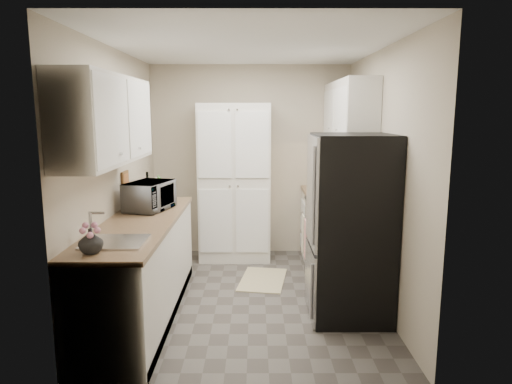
# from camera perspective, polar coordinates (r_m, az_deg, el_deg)

# --- Properties ---
(ground) EXTENTS (3.20, 3.20, 0.00)m
(ground) POSITION_cam_1_polar(r_m,az_deg,el_deg) (4.85, -0.85, -13.00)
(ground) COLOR #56514C
(ground) RESTS_ON ground
(room_shell) EXTENTS (2.64, 3.24, 2.52)m
(room_shell) POSITION_cam_1_polar(r_m,az_deg,el_deg) (4.46, -1.14, 6.56)
(room_shell) COLOR beige
(room_shell) RESTS_ON ground
(pantry_cabinet) EXTENTS (0.90, 0.55, 2.00)m
(pantry_cabinet) POSITION_cam_1_polar(r_m,az_deg,el_deg) (5.85, -2.67, 1.18)
(pantry_cabinet) COLOR silver
(pantry_cabinet) RESTS_ON ground
(base_cabinet_left) EXTENTS (0.60, 2.30, 0.88)m
(base_cabinet_left) POSITION_cam_1_polar(r_m,az_deg,el_deg) (4.41, -14.09, -9.54)
(base_cabinet_left) COLOR silver
(base_cabinet_left) RESTS_ON ground
(countertop_left) EXTENTS (0.63, 2.33, 0.04)m
(countertop_left) POSITION_cam_1_polar(r_m,az_deg,el_deg) (4.29, -14.34, -3.72)
(countertop_left) COLOR #846647
(countertop_left) RESTS_ON base_cabinet_left
(base_cabinet_right) EXTENTS (0.60, 0.80, 0.88)m
(base_cabinet_right) POSITION_cam_1_polar(r_m,az_deg,el_deg) (5.91, 8.96, -4.39)
(base_cabinet_right) COLOR silver
(base_cabinet_right) RESTS_ON ground
(countertop_right) EXTENTS (0.63, 0.83, 0.04)m
(countertop_right) POSITION_cam_1_polar(r_m,az_deg,el_deg) (5.81, 9.08, 0.01)
(countertop_right) COLOR #846647
(countertop_right) RESTS_ON base_cabinet_right
(electric_range) EXTENTS (0.71, 0.78, 1.13)m
(electric_range) POSITION_cam_1_polar(r_m,az_deg,el_deg) (5.14, 10.19, -6.17)
(electric_range) COLOR #B7B7BC
(electric_range) RESTS_ON ground
(refrigerator) EXTENTS (0.70, 0.72, 1.70)m
(refrigerator) POSITION_cam_1_polar(r_m,az_deg,el_deg) (4.28, 11.78, -4.34)
(refrigerator) COLOR #B7B7BC
(refrigerator) RESTS_ON ground
(microwave) EXTENTS (0.47, 0.59, 0.29)m
(microwave) POSITION_cam_1_polar(r_m,az_deg,el_deg) (4.69, -13.17, -0.48)
(microwave) COLOR #B0B0B5
(microwave) RESTS_ON countertop_left
(wine_bottle) EXTENTS (0.08, 0.08, 0.30)m
(wine_bottle) POSITION_cam_1_polar(r_m,az_deg,el_deg) (5.09, -13.39, 0.43)
(wine_bottle) COLOR black
(wine_bottle) RESTS_ON countertop_left
(flower_vase) EXTENTS (0.18, 0.18, 0.18)m
(flower_vase) POSITION_cam_1_polar(r_m,az_deg,el_deg) (3.38, -19.96, -5.79)
(flower_vase) COLOR white
(flower_vase) RESTS_ON countertop_left
(cutting_board) EXTENTS (0.09, 0.21, 0.26)m
(cutting_board) POSITION_cam_1_polar(r_m,az_deg,el_deg) (5.21, -11.79, 0.48)
(cutting_board) COLOR #4B9542
(cutting_board) RESTS_ON countertop_left
(toaster_oven) EXTENTS (0.36, 0.45, 0.25)m
(toaster_oven) POSITION_cam_1_polar(r_m,az_deg,el_deg) (5.95, 9.85, 1.64)
(toaster_oven) COLOR #A3A2A7
(toaster_oven) RESTS_ON countertop_right
(fruit_basket) EXTENTS (0.24, 0.24, 0.10)m
(fruit_basket) POSITION_cam_1_polar(r_m,az_deg,el_deg) (5.90, 9.66, 3.29)
(fruit_basket) COLOR #FB6700
(fruit_basket) RESTS_ON toaster_oven
(kitchen_mat) EXTENTS (0.60, 0.84, 0.01)m
(kitchen_mat) POSITION_cam_1_polar(r_m,az_deg,el_deg) (5.30, 0.86, -10.89)
(kitchen_mat) COLOR beige
(kitchen_mat) RESTS_ON ground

